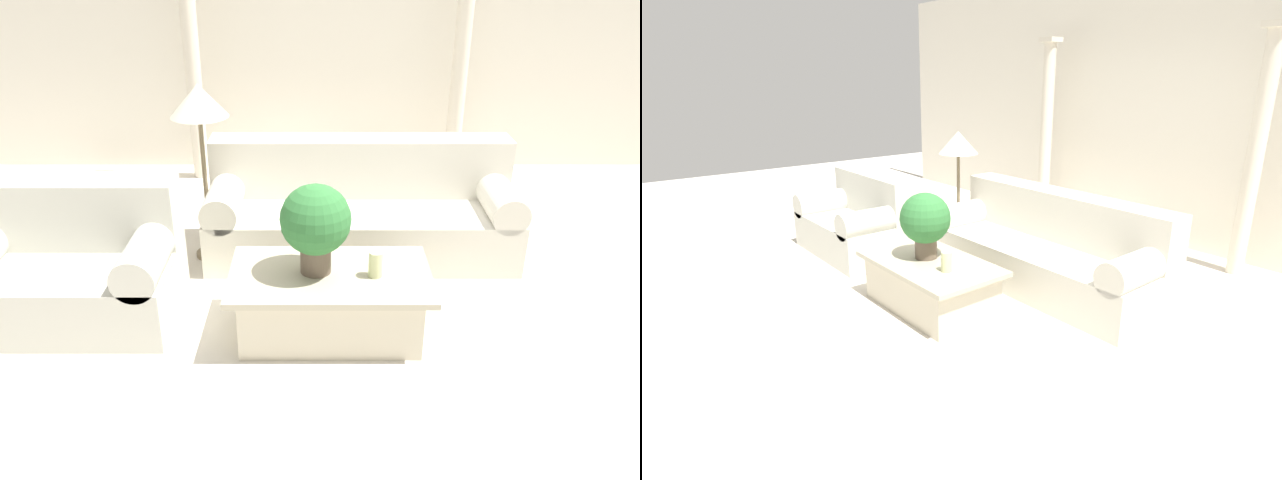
{
  "view_description": "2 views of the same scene",
  "coord_description": "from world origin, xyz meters",
  "views": [
    {
      "loc": [
        -0.19,
        -3.96,
        2.37
      ],
      "look_at": [
        -0.21,
        -0.1,
        0.47
      ],
      "focal_mm": 35.0,
      "sensor_mm": 36.0,
      "label": 1
    },
    {
      "loc": [
        3.19,
        -2.85,
        1.96
      ],
      "look_at": [
        -0.0,
        -0.26,
        0.6
      ],
      "focal_mm": 28.0,
      "sensor_mm": 36.0,
      "label": 2
    }
  ],
  "objects": [
    {
      "name": "ground_plane",
      "position": [
        0.0,
        0.0,
        0.0
      ],
      "size": [
        16.0,
        16.0,
        0.0
      ],
      "primitive_type": "plane",
      "color": "silver"
    },
    {
      "name": "wall_back",
      "position": [
        0.0,
        2.81,
        1.6
      ],
      "size": [
        10.0,
        0.06,
        3.2
      ],
      "color": "silver",
      "rests_on": "ground_plane"
    },
    {
      "name": "sofa_long",
      "position": [
        0.13,
        0.68,
        0.35
      ],
      "size": [
        2.43,
        0.88,
        0.89
      ],
      "color": "beige",
      "rests_on": "ground_plane"
    },
    {
      "name": "loveseat",
      "position": [
        -1.88,
        -0.26,
        0.36
      ],
      "size": [
        1.4,
        0.88,
        0.89
      ],
      "color": "beige",
      "rests_on": "ground_plane"
    },
    {
      "name": "coffee_table",
      "position": [
        -0.13,
        -0.51,
        0.22
      ],
      "size": [
        1.28,
        0.75,
        0.43
      ],
      "color": "beige",
      "rests_on": "ground_plane"
    },
    {
      "name": "potted_plant",
      "position": [
        -0.22,
        -0.49,
        0.78
      ],
      "size": [
        0.44,
        0.44,
        0.58
      ],
      "color": "brown",
      "rests_on": "coffee_table"
    },
    {
      "name": "pillar_candle",
      "position": [
        0.15,
        -0.55,
        0.52
      ],
      "size": [
        0.09,
        0.09,
        0.17
      ],
      "color": "beige",
      "rests_on": "coffee_table"
    },
    {
      "name": "floor_lamp",
      "position": [
        -1.08,
        0.57,
        1.21
      ],
      "size": [
        0.43,
        0.43,
        1.39
      ],
      "color": "brown",
      "rests_on": "ground_plane"
    },
    {
      "name": "column_left",
      "position": [
        -1.48,
        2.42,
        1.25
      ],
      "size": [
        0.22,
        0.22,
        2.44
      ],
      "color": "beige",
      "rests_on": "ground_plane"
    },
    {
      "name": "column_right",
      "position": [
        1.22,
        2.42,
        1.25
      ],
      "size": [
        0.22,
        0.22,
        2.44
      ],
      "color": "beige",
      "rests_on": "ground_plane"
    }
  ]
}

